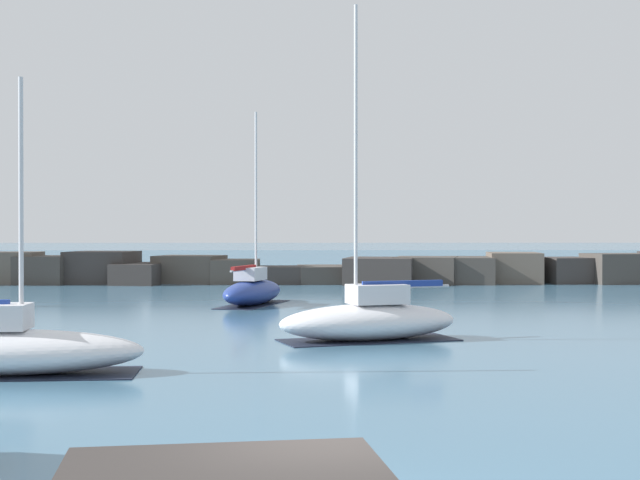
# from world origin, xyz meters

# --- Properties ---
(open_sea_beyond) EXTENTS (400.00, 116.00, 0.01)m
(open_sea_beyond) POSITION_xyz_m (0.00, 112.37, 0.00)
(open_sea_beyond) COLOR #386684
(open_sea_beyond) RESTS_ON ground
(breakwater_jetty) EXTENTS (64.82, 7.28, 2.25)m
(breakwater_jetty) POSITION_xyz_m (1.29, 52.45, 0.96)
(breakwater_jetty) COLOR brown
(breakwater_jetty) RESTS_ON ground
(sailboat_moored_0) EXTENTS (6.57, 3.99, 11.09)m
(sailboat_moored_0) POSITION_xyz_m (1.97, 19.14, 0.72)
(sailboat_moored_0) COLOR white
(sailboat_moored_0) RESTS_ON ground
(sailboat_moored_3) EXTENTS (3.73, 6.73, 9.61)m
(sailboat_moored_3) POSITION_xyz_m (-2.64, 33.75, 0.72)
(sailboat_moored_3) COLOR navy
(sailboat_moored_3) RESTS_ON ground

